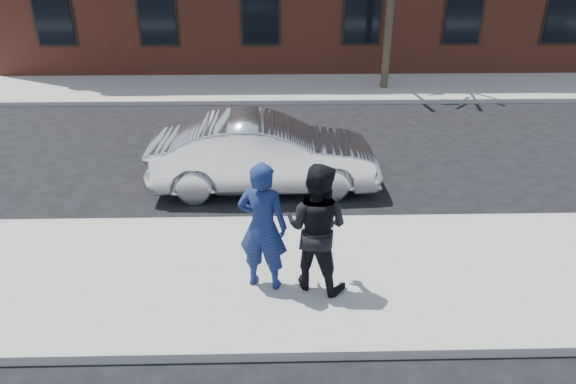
{
  "coord_description": "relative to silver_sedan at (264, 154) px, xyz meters",
  "views": [
    {
      "loc": [
        0.66,
        -6.96,
        4.91
      ],
      "look_at": [
        0.83,
        0.4,
        1.26
      ],
      "focal_mm": 32.0,
      "sensor_mm": 36.0,
      "label": 1
    }
  ],
  "objects": [
    {
      "name": "silver_sedan",
      "position": [
        0.0,
        0.0,
        0.0
      ],
      "size": [
        4.85,
        1.79,
        1.58
      ],
      "primitive_type": "imported",
      "rotation": [
        0.0,
        0.0,
        1.6
      ],
      "color": "silver",
      "rests_on": "ground"
    },
    {
      "name": "near_sidewalk",
      "position": [
        -0.39,
        -3.45,
        -0.72
      ],
      "size": [
        50.0,
        3.5,
        0.15
      ],
      "primitive_type": "cube",
      "color": "gray",
      "rests_on": "ground"
    },
    {
      "name": "ground",
      "position": [
        -0.39,
        -3.2,
        -0.79
      ],
      "size": [
        100.0,
        100.0,
        0.0
      ],
      "primitive_type": "plane",
      "color": "black",
      "rests_on": "ground"
    },
    {
      "name": "far_curb",
      "position": [
        -0.39,
        6.25,
        -0.72
      ],
      "size": [
        50.0,
        0.1,
        0.15
      ],
      "primitive_type": "cube",
      "color": "#999691",
      "rests_on": "ground"
    },
    {
      "name": "man_hoodie",
      "position": [
        0.05,
        -3.73,
        0.37
      ],
      "size": [
        0.84,
        0.66,
        2.02
      ],
      "rotation": [
        0.0,
        0.0,
        2.87
      ],
      "color": "navy",
      "rests_on": "near_sidewalk"
    },
    {
      "name": "man_peacoat",
      "position": [
        0.83,
        -3.75,
        0.36
      ],
      "size": [
        1.2,
        1.1,
        2.0
      ],
      "rotation": [
        0.0,
        0.0,
        2.7
      ],
      "color": "black",
      "rests_on": "near_sidewalk"
    },
    {
      "name": "near_curb",
      "position": [
        -0.39,
        -1.65,
        -0.72
      ],
      "size": [
        50.0,
        0.1,
        0.15
      ],
      "primitive_type": "cube",
      "color": "#999691",
      "rests_on": "ground"
    },
    {
      "name": "far_sidewalk",
      "position": [
        -0.39,
        8.05,
        -0.72
      ],
      "size": [
        50.0,
        3.5,
        0.15
      ],
      "primitive_type": "cube",
      "color": "gray",
      "rests_on": "ground"
    }
  ]
}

